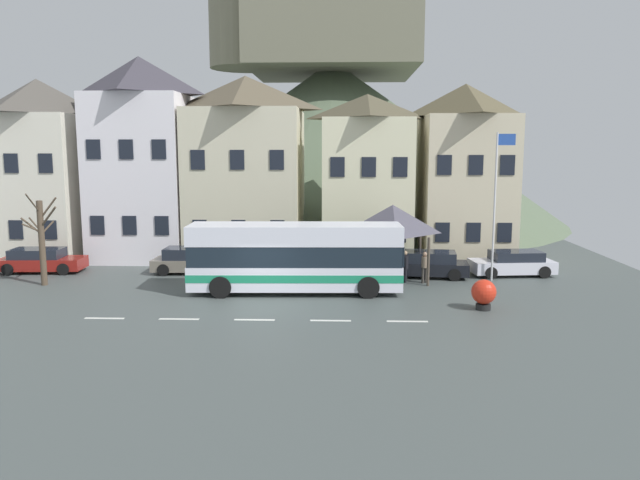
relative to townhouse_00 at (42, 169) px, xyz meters
The scene contains 19 objects.
ground_plane 20.52m from the townhouse_00, 39.04° to the right, with size 40.00×60.00×0.07m.
townhouse_00 is the anchor object (origin of this frame).
townhouse_01 6.71m from the townhouse_00, ahead, with size 5.58×5.44×12.14m.
townhouse_02 12.90m from the townhouse_00, ahead, with size 6.67×6.73×11.06m.
townhouse_03 20.26m from the townhouse_00, ahead, with size 5.22×5.60×9.91m.
townhouse_04 26.14m from the townhouse_00, ahead, with size 5.17×6.94×10.55m.
hilltop_castle 26.72m from the townhouse_00, 48.15° to the left, with size 42.21×42.21×22.55m.
transit_bus 19.58m from the townhouse_00, 30.06° to the right, with size 9.94×2.83×3.22m.
bus_shelter 22.42m from the townhouse_00, 16.56° to the right, with size 3.60×3.60×3.85m.
parked_car_00 7.58m from the townhouse_00, 66.78° to the right, with size 4.55×2.12×1.30m.
parked_car_01 28.80m from the townhouse_00, 10.71° to the right, with size 4.49×2.29×1.31m.
parked_car_02 12.77m from the townhouse_00, 26.21° to the right, with size 4.29×2.04×1.38m.
parked_car_03 24.46m from the townhouse_00, 14.11° to the right, with size 4.54×2.30×1.36m.
pedestrian_00 23.56m from the townhouse_00, 17.97° to the right, with size 0.34×0.38×1.59m.
pedestrian_01 24.51m from the townhouse_00, 17.82° to the right, with size 0.32×0.32×1.58m.
public_bench 22.95m from the townhouse_00, 10.72° to the right, with size 1.51×0.48×0.87m.
flagpole 27.38m from the townhouse_00, 14.02° to the right, with size 0.95×0.10×7.50m.
harbour_buoy 28.10m from the townhouse_00, 26.83° to the right, with size 1.04×1.04×1.29m.
bare_tree_00 10.00m from the townhouse_00, 64.65° to the right, with size 2.14×1.90×4.62m.
Camera 1 is at (3.44, -25.05, 6.61)m, focal length 34.14 mm.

